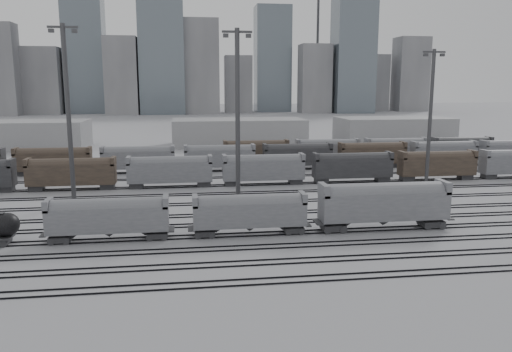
{
  "coord_description": "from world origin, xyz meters",
  "views": [
    {
      "loc": [
        -5.98,
        -57.46,
        18.03
      ],
      "look_at": [
        4.79,
        19.19,
        4.0
      ],
      "focal_mm": 35.0,
      "sensor_mm": 36.0,
      "label": 1
    }
  ],
  "objects": [
    {
      "name": "hopper_car_b",
      "position": [
        1.46,
        1.0,
        3.05
      ],
      "size": [
        13.82,
        2.75,
        4.94
      ],
      "color": "#262629",
      "rests_on": "ground"
    },
    {
      "name": "bg_string_mid",
      "position": [
        18.0,
        48.0,
        2.8
      ],
      "size": [
        151.0,
        3.0,
        5.6
      ],
      "color": "#262629",
      "rests_on": "ground"
    },
    {
      "name": "light_mast_c",
      "position": [
        1.19,
        11.95,
        13.65
      ],
      "size": [
        4.12,
        0.66,
        25.73
      ],
      "color": "#3C3C3F",
      "rests_on": "ground"
    },
    {
      "name": "crane_left",
      "position": [
        -28.74,
        305.0,
        57.39
      ],
      "size": [
        42.0,
        1.8,
        100.0
      ],
      "color": "#3C3C3F",
      "rests_on": "ground"
    },
    {
      "name": "warehouse_right",
      "position": [
        60.0,
        95.0,
        4.0
      ],
      "size": [
        35.0,
        18.0,
        8.0
      ],
      "primitive_type": "cube",
      "color": "#9C9C9E",
      "rests_on": "ground"
    },
    {
      "name": "bg_string_near",
      "position": [
        8.0,
        32.0,
        2.8
      ],
      "size": [
        151.0,
        3.0,
        5.6
      ],
      "color": "gray",
      "rests_on": "ground"
    },
    {
      "name": "tracks",
      "position": [
        0.0,
        17.5,
        0.08
      ],
      "size": [
        220.0,
        71.5,
        0.16
      ],
      "color": "black",
      "rests_on": "ground"
    },
    {
      "name": "skyline",
      "position": [
        10.84,
        280.0,
        34.73
      ],
      "size": [
        316.0,
        22.4,
        95.0
      ],
      "color": "#949496",
      "rests_on": "ground"
    },
    {
      "name": "crane_right",
      "position": [
        91.26,
        305.0,
        57.39
      ],
      "size": [
        42.0,
        1.8,
        100.0
      ],
      "color": "#3C3C3F",
      "rests_on": "ground"
    },
    {
      "name": "warehouse_mid",
      "position": [
        10.0,
        95.0,
        4.0
      ],
      "size": [
        40.0,
        18.0,
        8.0
      ],
      "primitive_type": "cube",
      "color": "#9C9C9E",
      "rests_on": "ground"
    },
    {
      "name": "hopper_car_c",
      "position": [
        18.56,
        1.0,
        3.64
      ],
      "size": [
        16.47,
        3.27,
        5.89
      ],
      "color": "#262629",
      "rests_on": "ground"
    },
    {
      "name": "light_mast_b",
      "position": [
        -23.16,
        19.87,
        14.26
      ],
      "size": [
        4.3,
        0.69,
        26.88
      ],
      "color": "#3C3C3F",
      "rests_on": "ground"
    },
    {
      "name": "bg_string_far",
      "position": [
        35.5,
        56.0,
        2.8
      ],
      "size": [
        66.0,
        3.0,
        5.6
      ],
      "color": "brown",
      "rests_on": "ground"
    },
    {
      "name": "light_mast_d",
      "position": [
        34.63,
        21.56,
        12.72
      ],
      "size": [
        3.84,
        0.61,
        23.97
      ],
      "color": "#3C3C3F",
      "rests_on": "ground"
    },
    {
      "name": "ground",
      "position": [
        0.0,
        0.0,
        0.0
      ],
      "size": [
        900.0,
        900.0,
        0.0
      ],
      "primitive_type": "plane",
      "color": "#ACACB1",
      "rests_on": "ground"
    },
    {
      "name": "hopper_car_a",
      "position": [
        -15.25,
        1.0,
        3.09
      ],
      "size": [
        13.99,
        2.78,
        5.0
      ],
      "color": "#262629",
      "rests_on": "ground"
    }
  ]
}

